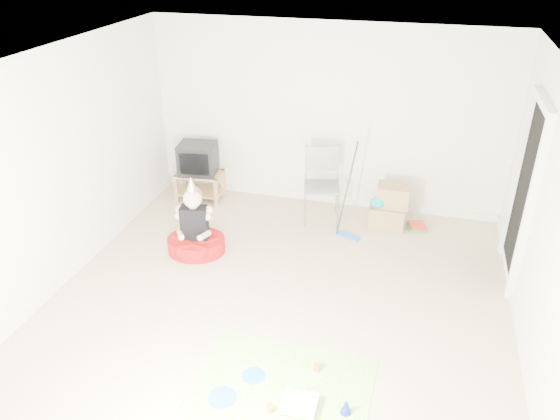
% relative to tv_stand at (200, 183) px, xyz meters
% --- Properties ---
extents(ground, '(5.00, 5.00, 0.00)m').
position_rel_tv_stand_xyz_m(ground, '(1.81, -2.10, -0.25)').
color(ground, '#C2AC8B').
rests_on(ground, ground).
extents(doorway_recess, '(0.02, 0.90, 2.05)m').
position_rel_tv_stand_xyz_m(doorway_recess, '(4.29, -0.90, 0.77)').
color(doorway_recess, black).
rests_on(doorway_recess, ground).
extents(tv_stand, '(0.70, 0.46, 0.42)m').
position_rel_tv_stand_xyz_m(tv_stand, '(0.00, 0.00, 0.00)').
color(tv_stand, '#A87B4C').
rests_on(tv_stand, ground).
extents(crt_tv, '(0.58, 0.50, 0.45)m').
position_rel_tv_stand_xyz_m(crt_tv, '(0.00, -0.00, 0.40)').
color(crt_tv, black).
rests_on(crt_tv, tv_stand).
extents(folding_chair, '(0.56, 0.55, 1.06)m').
position_rel_tv_stand_xyz_m(folding_chair, '(1.89, -0.19, 0.26)').
color(folding_chair, gray).
rests_on(folding_chair, ground).
extents(cardboard_boxes, '(0.50, 0.39, 0.61)m').
position_rel_tv_stand_xyz_m(cardboard_boxes, '(2.80, -0.12, 0.04)').
color(cardboard_boxes, olive).
rests_on(cardboard_boxes, ground).
extents(floor_mop, '(0.32, 0.39, 1.23)m').
position_rel_tv_stand_xyz_m(floor_mop, '(2.34, -0.57, 0.01)').
color(floor_mop, blue).
rests_on(floor_mop, ground).
extents(book_pile, '(0.27, 0.32, 0.06)m').
position_rel_tv_stand_xyz_m(book_pile, '(3.21, -0.08, -0.22)').
color(book_pile, '#287A3A').
rests_on(book_pile, ground).
extents(seated_woman, '(0.85, 0.85, 1.04)m').
position_rel_tv_stand_xyz_m(seated_woman, '(0.53, -1.42, -0.03)').
color(seated_woman, '#B01110').
rests_on(seated_woman, ground).
extents(party_mat, '(1.60, 1.18, 0.01)m').
position_rel_tv_stand_xyz_m(party_mat, '(2.17, -3.34, -0.25)').
color(party_mat, '#F734A3').
rests_on(party_mat, ground).
extents(birthday_cake, '(0.30, 0.24, 0.15)m').
position_rel_tv_stand_xyz_m(birthday_cake, '(2.38, -3.54, -0.21)').
color(birthday_cake, white).
rests_on(birthday_cake, party_mat).
extents(blue_plate_near, '(0.22, 0.22, 0.01)m').
position_rel_tv_stand_xyz_m(blue_plate_near, '(1.88, -3.29, -0.24)').
color(blue_plate_near, blue).
rests_on(blue_plate_near, party_mat).
extents(blue_plate_far, '(0.28, 0.28, 0.01)m').
position_rel_tv_stand_xyz_m(blue_plate_far, '(1.70, -3.61, -0.24)').
color(blue_plate_far, blue).
rests_on(blue_plate_far, party_mat).
extents(orange_cup_near, '(0.08, 0.08, 0.07)m').
position_rel_tv_stand_xyz_m(orange_cup_near, '(2.43, -3.07, -0.21)').
color(orange_cup_near, orange).
rests_on(orange_cup_near, party_mat).
extents(orange_cup_far, '(0.08, 0.08, 0.07)m').
position_rel_tv_stand_xyz_m(orange_cup_far, '(2.14, -3.65, -0.21)').
color(orange_cup_far, orange).
rests_on(orange_cup_far, party_mat).
extents(blue_party_hat, '(0.11, 0.11, 0.14)m').
position_rel_tv_stand_xyz_m(blue_party_hat, '(2.77, -3.49, -0.17)').
color(blue_party_hat, '#16239F').
rests_on(blue_party_hat, party_mat).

